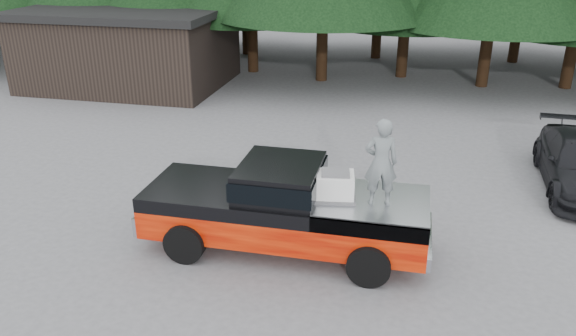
% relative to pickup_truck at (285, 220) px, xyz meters
% --- Properties ---
extents(ground, '(120.00, 120.00, 0.00)m').
position_rel_pickup_truck_xyz_m(ground, '(-0.72, 0.14, -0.67)').
color(ground, '#535355').
rests_on(ground, ground).
extents(pickup_truck, '(6.00, 2.04, 1.33)m').
position_rel_pickup_truck_xyz_m(pickup_truck, '(0.00, 0.00, 0.00)').
color(pickup_truck, red).
rests_on(pickup_truck, ground).
extents(truck_cab, '(1.66, 1.90, 0.59)m').
position_rel_pickup_truck_xyz_m(truck_cab, '(-0.10, 0.00, 0.96)').
color(truck_cab, black).
rests_on(truck_cab, pickup_truck).
extents(air_compressor, '(0.81, 0.71, 0.50)m').
position_rel_pickup_truck_xyz_m(air_compressor, '(1.04, -0.10, 0.92)').
color(air_compressor, silver).
rests_on(air_compressor, pickup_truck).
extents(man_on_bed, '(0.71, 0.53, 1.74)m').
position_rel_pickup_truck_xyz_m(man_on_bed, '(1.91, -0.18, 1.54)').
color(man_on_bed, slate).
rests_on(man_on_bed, pickup_truck).
extents(utility_building, '(8.40, 6.40, 3.30)m').
position_rel_pickup_truck_xyz_m(utility_building, '(-9.72, 12.14, 1.00)').
color(utility_building, black).
rests_on(utility_building, ground).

